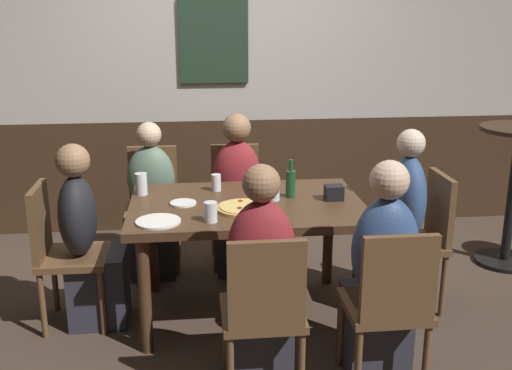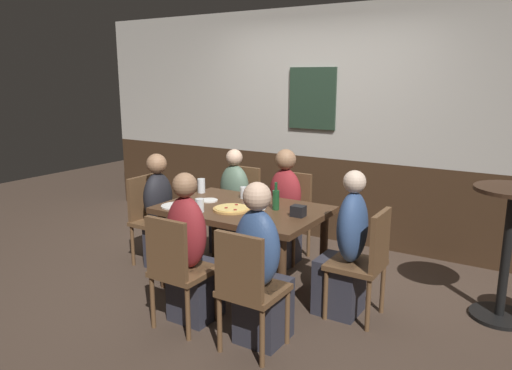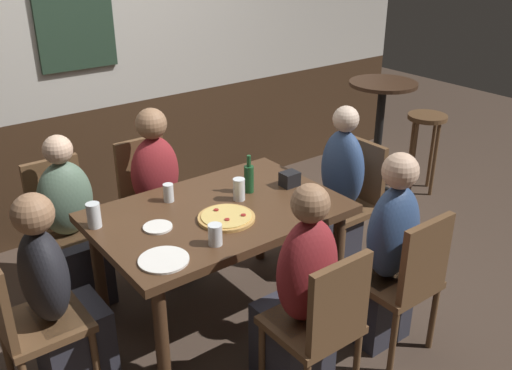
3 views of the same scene
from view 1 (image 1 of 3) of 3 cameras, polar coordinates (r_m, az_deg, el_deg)
ground_plane at (r=3.95m, az=-0.84°, el=-11.91°), size 12.00×12.00×0.00m
wall_back at (r=5.15m, az=-2.64°, el=10.04°), size 6.40×0.13×2.60m
dining_table at (r=3.69m, az=-0.88°, el=-2.96°), size 1.41×0.93×0.74m
chair_right_near at (r=3.07m, az=12.47°, el=-10.67°), size 0.40×0.40×0.88m
chair_mid_far at (r=4.57m, az=-1.89°, el=-1.14°), size 0.40×0.40×0.88m
chair_head_west at (r=3.81m, az=-17.93°, el=-5.62°), size 0.40×0.40×0.88m
chair_mid_near at (r=2.95m, az=0.74°, el=-11.51°), size 0.40×0.40×0.88m
chair_head_east at (r=3.99m, az=15.37°, el=-4.39°), size 0.40×0.40×0.88m
chair_left_far at (r=4.57m, az=-9.65°, el=-1.38°), size 0.40×0.40×0.88m
person_right_near at (r=3.21m, az=11.57°, el=-9.37°), size 0.34×0.37×1.18m
person_mid_far at (r=4.42m, az=-1.73°, el=-1.85°), size 0.34×0.37×1.15m
person_head_west at (r=3.79m, az=-15.48°, el=-5.89°), size 0.37×0.34×1.13m
person_mid_near at (r=3.09m, az=0.38°, el=-10.16°), size 0.34×0.37×1.18m
person_head_east at (r=3.94m, az=13.16°, el=-4.61°), size 0.37×0.34×1.17m
person_left_far at (r=4.42m, az=-9.74°, el=-2.47°), size 0.34×0.37×1.10m
pizza at (r=3.53m, az=-1.19°, el=-2.15°), size 0.32×0.32×0.03m
beer_glass_tall at (r=3.86m, az=-10.75°, el=0.01°), size 0.07×0.07×0.14m
highball_clear at (r=3.88m, az=-3.77°, el=0.15°), size 0.06×0.06×0.11m
beer_glass_half at (r=3.33m, az=-4.29°, el=-2.68°), size 0.07×0.07×0.11m
tumbler_water at (r=3.69m, az=1.69°, el=-0.54°), size 0.07×0.07×0.13m
beer_bottle_green at (r=3.74m, az=3.28°, el=0.21°), size 0.06×0.06×0.24m
plate_white_large at (r=3.37m, az=-9.19°, el=-3.41°), size 0.25×0.25×0.01m
plate_white_small at (r=3.65m, az=-6.87°, el=-1.70°), size 0.16×0.16×0.01m
condiment_caddy at (r=3.73m, az=7.34°, el=-0.71°), size 0.11×0.09×0.09m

